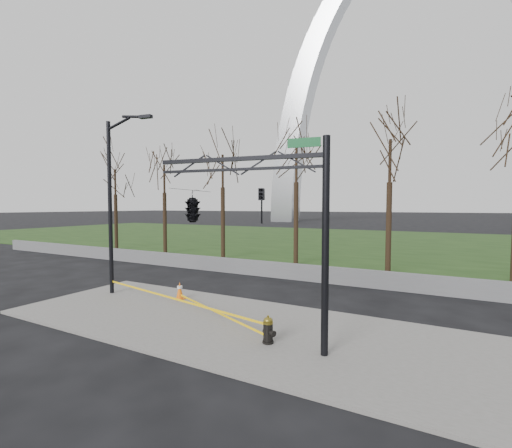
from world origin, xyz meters
The scene contains 11 objects.
ground centered at (0.00, 0.00, 0.00)m, with size 500.00×500.00×0.00m, color black.
sidewalk centered at (0.00, 0.00, 0.05)m, with size 18.00×6.00×0.10m, color slate.
grass_strip centered at (0.00, 30.00, 0.03)m, with size 120.00×40.00×0.06m, color #1D3714.
guardrail centered at (0.00, 8.00, 0.45)m, with size 60.00×0.30×0.90m, color #59595B.
gateway_arch centered at (0.00, 75.00, 32.50)m, with size 66.00×6.00×65.00m, color #B7BABF, non-canonical shape.
tree_row centered at (3.35, 12.00, 4.64)m, with size 52.71×4.00×9.29m.
fire_hydrant centered at (1.46, -0.92, 0.48)m, with size 0.51×0.36×0.83m.
traffic_cone centered at (-4.01, 1.55, 0.47)m, with size 0.48×0.48×0.75m.
street_light centered at (-7.30, 0.94, 4.69)m, with size 2.37×0.60×8.21m.
traffic_signal_mast centered at (-0.04, -1.43, 4.15)m, with size 5.05×2.54×6.00m.
caution_tape centered at (-2.34, 0.12, 0.51)m, with size 8.98×2.47×0.43m.
Camera 1 is at (5.71, -9.73, 4.14)m, focal length 23.70 mm.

